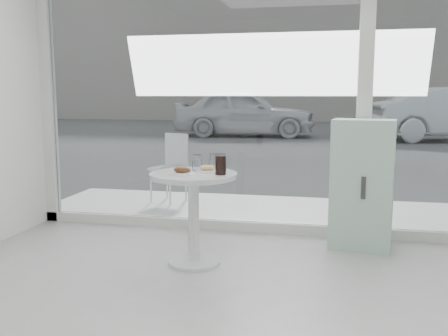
% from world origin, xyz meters
% --- Properties ---
extents(storefront, '(5.00, 0.14, 3.00)m').
position_xyz_m(storefront, '(0.07, 3.00, 1.71)').
color(storefront, silver).
rests_on(storefront, ground).
extents(main_table, '(0.72, 0.72, 0.77)m').
position_xyz_m(main_table, '(-0.50, 1.90, 0.55)').
color(main_table, silver).
rests_on(main_table, ground).
extents(patio_deck, '(5.60, 1.60, 0.05)m').
position_xyz_m(patio_deck, '(0.00, 3.80, 0.03)').
color(patio_deck, silver).
rests_on(patio_deck, ground).
extents(street, '(40.00, 24.00, 0.00)m').
position_xyz_m(street, '(0.00, 16.00, -0.00)').
color(street, '#373737').
rests_on(street, ground).
extents(far_building, '(40.00, 2.00, 8.00)m').
position_xyz_m(far_building, '(0.00, 25.00, 4.00)').
color(far_building, gray).
rests_on(far_building, ground).
extents(mint_cabinet, '(0.59, 0.44, 1.18)m').
position_xyz_m(mint_cabinet, '(0.89, 2.67, 0.59)').
color(mint_cabinet, '#97C1AF').
rests_on(mint_cabinet, ground).
extents(patio_chair, '(0.48, 0.48, 0.86)m').
position_xyz_m(patio_chair, '(-1.38, 4.05, 0.54)').
color(patio_chair, silver).
rests_on(patio_chair, patio_deck).
extents(car_white, '(4.77, 2.18, 1.59)m').
position_xyz_m(car_white, '(-2.22, 14.58, 0.79)').
color(car_white, silver).
rests_on(car_white, street).
extents(plate_fritter, '(0.22, 0.22, 0.07)m').
position_xyz_m(plate_fritter, '(-0.57, 1.81, 0.80)').
color(plate_fritter, white).
rests_on(plate_fritter, main_table).
extents(plate_donut, '(0.20, 0.20, 0.05)m').
position_xyz_m(plate_donut, '(-0.41, 2.00, 0.79)').
color(plate_donut, white).
rests_on(plate_donut, main_table).
extents(water_tumbler_a, '(0.08, 0.08, 0.13)m').
position_xyz_m(water_tumbler_a, '(-0.51, 2.05, 0.83)').
color(water_tumbler_a, white).
rests_on(water_tumbler_a, main_table).
extents(water_tumbler_b, '(0.08, 0.08, 0.13)m').
position_xyz_m(water_tumbler_b, '(-0.39, 2.14, 0.83)').
color(water_tumbler_b, white).
rests_on(water_tumbler_b, main_table).
extents(cola_glass, '(0.09, 0.09, 0.17)m').
position_xyz_m(cola_glass, '(-0.26, 1.86, 0.85)').
color(cola_glass, white).
rests_on(cola_glass, main_table).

